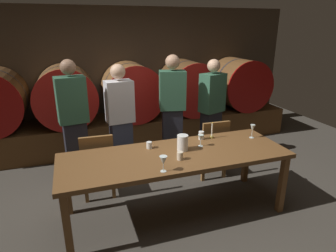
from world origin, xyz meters
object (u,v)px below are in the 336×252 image
object	(u,v)px
wine_barrel_center	(131,91)
wine_barrel_far_right	(238,83)
guest_center_right	(172,112)
cup_right	(201,135)
wine_glass_center	(201,138)
wine_glass_right	(253,128)
cup_center	(180,156)
chair_right	(212,146)
dining_table	(176,159)
wine_barrel_left	(66,95)
candle_center	(212,133)
wine_barrel_right	(187,87)
pitcher	(183,143)
guest_center_left	(120,120)
wine_glass_left	(163,161)
cup_left	(149,145)
guest_far_right	(211,110)
guest_far_left	(74,123)
chair_left	(98,162)

from	to	relation	value
wine_barrel_center	wine_barrel_far_right	xyz separation A→B (m)	(2.21, 0.00, 0.00)
guest_center_right	cup_right	bearing A→B (deg)	107.71
wine_glass_center	wine_glass_right	xyz separation A→B (m)	(0.74, 0.04, 0.02)
wine_barrel_far_right	wine_glass_right	size ratio (longest dim) A/B	5.70
cup_center	chair_right	bearing A→B (deg)	45.28
dining_table	chair_right	size ratio (longest dim) A/B	2.92
wine_barrel_left	candle_center	distance (m)	2.65
wine_barrel_right	pitcher	distance (m)	2.44
wine_barrel_left	cup_center	distance (m)	2.71
wine_barrel_center	wine_glass_right	bearing A→B (deg)	-62.74
guest_center_right	wine_glass_center	xyz separation A→B (m)	(-0.02, -1.08, -0.03)
wine_barrel_far_right	chair_right	world-z (taller)	wine_barrel_far_right
wine_barrel_center	guest_center_left	bearing A→B (deg)	-109.80
dining_table	chair_right	world-z (taller)	chair_right
guest_center_right	candle_center	size ratio (longest dim) A/B	7.88
chair_right	wine_barrel_right	bearing A→B (deg)	-98.23
wine_barrel_center	wine_glass_left	xyz separation A→B (m)	(-0.24, -2.65, -0.13)
wine_barrel_far_right	pitcher	bearing A→B (deg)	-133.11
wine_barrel_center	wine_barrel_right	xyz separation A→B (m)	(1.10, 0.00, 0.00)
wine_barrel_center	cup_center	bearing A→B (deg)	-89.81
cup_left	wine_barrel_center	bearing A→B (deg)	83.79
wine_barrel_center	chair_right	size ratio (longest dim) A/B	1.14
guest_center_left	cup_right	bearing A→B (deg)	127.52
wine_barrel_left	wine_glass_right	distance (m)	3.10
wine_barrel_left	guest_far_right	distance (m)	2.45
cup_left	cup_center	xyz separation A→B (m)	(0.23, -0.40, 0.00)
guest_center_right	pitcher	size ratio (longest dim) A/B	9.55
pitcher	chair_right	bearing A→B (deg)	40.58
guest_far_left	cup_center	bearing A→B (deg)	120.73
wine_barrel_left	chair_left	xyz separation A→B (m)	(0.32, -1.65, -0.53)
wine_barrel_right	candle_center	distance (m)	2.06
wine_barrel_left	guest_center_left	distance (m)	1.32
chair_right	guest_center_right	world-z (taller)	guest_center_right
wine_barrel_far_right	dining_table	world-z (taller)	wine_barrel_far_right
chair_left	wine_barrel_center	bearing A→B (deg)	-114.01
guest_center_right	wine_glass_right	world-z (taller)	guest_center_right
wine_barrel_right	guest_far_right	bearing A→B (deg)	-91.12
wine_barrel_left	candle_center	size ratio (longest dim) A/B	4.54
wine_barrel_left	guest_far_left	xyz separation A→B (m)	(0.09, -1.16, -0.13)
wine_barrel_far_right	guest_center_left	xyz separation A→B (m)	(-2.61, -1.09, -0.18)
wine_glass_left	cup_right	size ratio (longest dim) A/B	1.60
wine_barrel_center	wine_barrel_right	bearing A→B (deg)	0.00
wine_barrel_far_right	guest_far_right	distance (m)	1.58
wine_barrel_right	wine_barrel_far_right	bearing A→B (deg)	0.00
guest_far_right	guest_center_left	bearing A→B (deg)	-18.62
candle_center	cup_right	distance (m)	0.15
wine_barrel_far_right	chair_right	xyz separation A→B (m)	(-1.39, -1.63, -0.53)
chair_left	cup_left	size ratio (longest dim) A/B	11.16
candle_center	wine_glass_left	distance (m)	1.08
wine_barrel_far_right	wine_glass_right	xyz separation A→B (m)	(-1.10, -2.15, -0.12)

